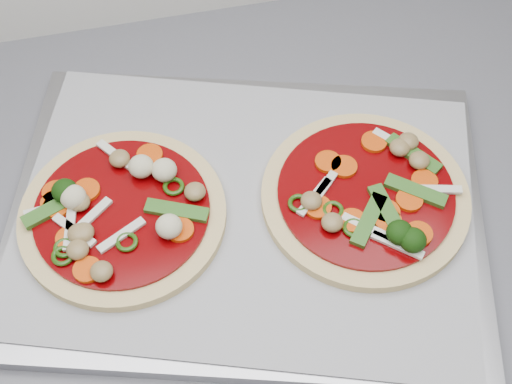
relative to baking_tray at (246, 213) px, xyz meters
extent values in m
cube|color=silver|center=(0.35, -0.01, -0.48)|extent=(3.60, 0.60, 0.86)
cube|color=#949499|center=(0.00, 0.00, 0.00)|extent=(0.51, 0.44, 0.01)
cube|color=#97979C|center=(0.00, 0.00, 0.01)|extent=(0.50, 0.43, 0.00)
cylinder|color=#F2D085|center=(-0.11, 0.01, 0.01)|extent=(0.27, 0.27, 0.01)
cylinder|color=#6F0003|center=(-0.11, 0.01, 0.02)|extent=(0.22, 0.22, 0.00)
cube|color=silver|center=(-0.12, -0.01, 0.03)|extent=(0.05, 0.03, 0.00)
ellipsoid|color=olive|center=(-0.04, 0.01, 0.03)|extent=(0.03, 0.03, 0.01)
ellipsoid|color=beige|center=(-0.09, 0.05, 0.03)|extent=(0.03, 0.03, 0.02)
ellipsoid|color=beige|center=(-0.07, -0.02, 0.03)|extent=(0.03, 0.03, 0.02)
cylinder|color=#E1490D|center=(-0.06, -0.02, 0.03)|extent=(0.04, 0.04, 0.00)
cylinder|color=#E1490D|center=(-0.15, -0.04, 0.03)|extent=(0.03, 0.03, 0.00)
ellipsoid|color=#16350C|center=(-0.16, 0.04, 0.03)|extent=(0.03, 0.03, 0.02)
cylinder|color=#E1490D|center=(-0.17, 0.03, 0.03)|extent=(0.03, 0.03, 0.00)
cylinder|color=#E1490D|center=(-0.14, 0.04, 0.03)|extent=(0.03, 0.03, 0.00)
ellipsoid|color=olive|center=(-0.15, 0.03, 0.03)|extent=(0.02, 0.02, 0.01)
torus|color=#21460E|center=(-0.17, -0.02, 0.03)|extent=(0.03, 0.03, 0.00)
cylinder|color=#E1490D|center=(-0.17, 0.05, 0.03)|extent=(0.03, 0.03, 0.00)
ellipsoid|color=beige|center=(-0.15, 0.03, 0.03)|extent=(0.02, 0.02, 0.02)
torus|color=#21460E|center=(-0.17, -0.02, 0.03)|extent=(0.03, 0.03, 0.00)
ellipsoid|color=olive|center=(-0.15, -0.02, 0.03)|extent=(0.02, 0.02, 0.01)
cube|color=#346B1E|center=(-0.06, 0.00, 0.03)|extent=(0.06, 0.04, 0.00)
cylinder|color=#E1490D|center=(-0.16, -0.01, 0.03)|extent=(0.03, 0.03, 0.00)
cube|color=silver|center=(-0.18, 0.03, 0.03)|extent=(0.05, 0.01, 0.00)
cube|color=silver|center=(-0.16, 0.00, 0.03)|extent=(0.02, 0.05, 0.00)
ellipsoid|color=olive|center=(-0.15, -0.01, 0.03)|extent=(0.03, 0.03, 0.01)
torus|color=#21460E|center=(-0.06, 0.03, 0.03)|extent=(0.03, 0.03, 0.00)
cylinder|color=#E1490D|center=(-0.08, 0.07, 0.03)|extent=(0.03, 0.03, 0.00)
cube|color=silver|center=(-0.14, 0.01, 0.03)|extent=(0.04, 0.04, 0.00)
cylinder|color=#E1490D|center=(-0.17, 0.03, 0.03)|extent=(0.03, 0.03, 0.00)
ellipsoid|color=olive|center=(-0.14, -0.05, 0.03)|extent=(0.03, 0.03, 0.01)
ellipsoid|color=olive|center=(-0.15, -0.01, 0.03)|extent=(0.02, 0.02, 0.01)
cube|color=silver|center=(-0.11, 0.08, 0.03)|extent=(0.04, 0.04, 0.00)
torus|color=#21460E|center=(-0.11, -0.02, 0.03)|extent=(0.02, 0.02, 0.00)
ellipsoid|color=olive|center=(-0.11, 0.07, 0.03)|extent=(0.02, 0.02, 0.01)
ellipsoid|color=beige|center=(-0.07, 0.04, 0.03)|extent=(0.03, 0.03, 0.02)
cube|color=#346B1E|center=(-0.17, 0.03, 0.03)|extent=(0.06, 0.03, 0.00)
cube|color=silver|center=(-0.16, 0.00, 0.03)|extent=(0.04, 0.04, 0.00)
cylinder|color=#F2D085|center=(0.11, -0.02, 0.01)|extent=(0.21, 0.21, 0.01)
cylinder|color=#6F0003|center=(0.11, -0.02, 0.02)|extent=(0.17, 0.17, 0.00)
cube|color=silver|center=(0.15, 0.03, 0.03)|extent=(0.04, 0.04, 0.00)
ellipsoid|color=olive|center=(0.17, 0.00, 0.03)|extent=(0.03, 0.03, 0.01)
cylinder|color=#E1490D|center=(0.17, -0.02, 0.03)|extent=(0.03, 0.03, 0.00)
torus|color=#21460E|center=(0.05, -0.02, 0.03)|extent=(0.02, 0.02, 0.00)
cylinder|color=#E1490D|center=(0.06, -0.02, 0.03)|extent=(0.03, 0.03, 0.00)
cube|color=silver|center=(0.12, -0.08, 0.03)|extent=(0.04, 0.04, 0.00)
cube|color=#346B1E|center=(0.15, -0.03, 0.03)|extent=(0.05, 0.05, 0.00)
cube|color=#346B1E|center=(0.12, -0.04, 0.03)|extent=(0.02, 0.06, 0.00)
cylinder|color=#E1490D|center=(0.10, 0.01, 0.03)|extent=(0.03, 0.03, 0.00)
torus|color=#21460E|center=(0.09, -0.05, 0.03)|extent=(0.03, 0.03, 0.00)
ellipsoid|color=olive|center=(0.17, 0.03, 0.03)|extent=(0.03, 0.03, 0.01)
cube|color=#346B1E|center=(0.10, -0.05, 0.03)|extent=(0.05, 0.05, 0.00)
ellipsoid|color=olive|center=(0.07, -0.04, 0.03)|extent=(0.03, 0.03, 0.01)
ellipsoid|color=olive|center=(0.15, 0.02, 0.03)|extent=(0.03, 0.03, 0.01)
cylinder|color=#E1490D|center=(0.12, -0.04, 0.03)|extent=(0.03, 0.03, 0.00)
cylinder|color=#E1490D|center=(0.12, -0.05, 0.03)|extent=(0.03, 0.03, 0.00)
cylinder|color=#E1490D|center=(0.14, -0.07, 0.03)|extent=(0.03, 0.03, 0.00)
cylinder|color=#E1490D|center=(0.15, -0.03, 0.03)|extent=(0.03, 0.03, 0.00)
cylinder|color=#E1490D|center=(0.09, -0.04, 0.03)|extent=(0.03, 0.03, 0.00)
ellipsoid|color=#16350C|center=(0.12, -0.07, 0.03)|extent=(0.03, 0.03, 0.02)
cube|color=silver|center=(0.07, -0.01, 0.03)|extent=(0.04, 0.04, 0.00)
torus|color=#21460E|center=(0.07, -0.03, 0.03)|extent=(0.03, 0.03, 0.00)
ellipsoid|color=olive|center=(0.06, -0.02, 0.03)|extent=(0.03, 0.03, 0.01)
ellipsoid|color=#16350C|center=(0.13, -0.08, 0.03)|extent=(0.03, 0.03, 0.02)
cylinder|color=#E1490D|center=(0.08, 0.02, 0.03)|extent=(0.03, 0.03, 0.00)
cube|color=silver|center=(0.06, -0.01, 0.03)|extent=(0.04, 0.04, 0.00)
cube|color=#346B1E|center=(0.17, 0.01, 0.03)|extent=(0.04, 0.06, 0.00)
cube|color=silver|center=(0.10, -0.05, 0.03)|extent=(0.04, 0.04, 0.00)
cylinder|color=#E1490D|center=(0.13, 0.04, 0.03)|extent=(0.03, 0.03, 0.00)
cube|color=silver|center=(0.17, -0.03, 0.03)|extent=(0.05, 0.02, 0.00)
camera|label=1|loc=(-0.07, -0.35, 0.57)|focal=50.00mm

